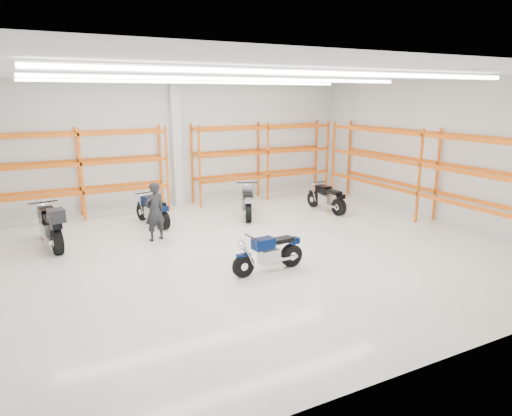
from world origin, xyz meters
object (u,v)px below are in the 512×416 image
motorcycle_back_b (153,211)px  motorcycle_back_d (327,199)px  motorcycle_main (271,253)px  structural_column (176,145)px  motorcycle_back_a (51,227)px  standing_man (155,212)px  motorcycle_back_c (247,202)px

motorcycle_back_b → motorcycle_back_d: bearing=-10.5°
motorcycle_main → motorcycle_back_b: (-1.41, 5.09, 0.03)m
motorcycle_main → structural_column: 7.58m
motorcycle_main → motorcycle_back_a: size_ratio=0.77×
motorcycle_back_a → standing_man: 2.73m
motorcycle_back_d → standing_man: standing_man is taller
motorcycle_back_b → structural_column: (1.55, 2.27, 1.79)m
motorcycle_back_d → structural_column: structural_column is taller
structural_column → motorcycle_back_b: bearing=-124.4°
motorcycle_back_b → structural_column: bearing=55.6°
motorcycle_back_a → motorcycle_back_b: motorcycle_back_a is taller
structural_column → motorcycle_main: bearing=-91.1°
motorcycle_back_a → motorcycle_back_c: (6.10, 0.50, -0.09)m
motorcycle_back_a → structural_column: 5.81m
motorcycle_back_b → motorcycle_back_d: motorcycle_back_d is taller
standing_man → structural_column: bearing=-131.0°
motorcycle_back_d → motorcycle_main: bearing=-138.4°
motorcycle_back_b → standing_man: bearing=-103.0°
standing_man → structural_column: size_ratio=0.37×
motorcycle_back_b → structural_column: size_ratio=0.44×
motorcycle_main → motorcycle_back_b: motorcycle_back_b is taller
motorcycle_main → motorcycle_back_a: 6.07m
motorcycle_back_a → motorcycle_back_b: size_ratio=1.23×
motorcycle_back_b → motorcycle_back_c: motorcycle_back_c is taller
motorcycle_back_b → motorcycle_back_d: (5.91, -1.09, 0.01)m
motorcycle_back_b → standing_man: size_ratio=1.18×
motorcycle_back_b → motorcycle_back_d: size_ratio=0.97×
motorcycle_back_a → motorcycle_back_b: bearing=17.3°
motorcycle_main → motorcycle_back_a: motorcycle_back_a is taller
motorcycle_back_c → motorcycle_back_d: size_ratio=1.02×
motorcycle_back_a → motorcycle_back_b: (3.01, 0.93, -0.14)m
motorcycle_back_c → motorcycle_back_d: 2.89m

